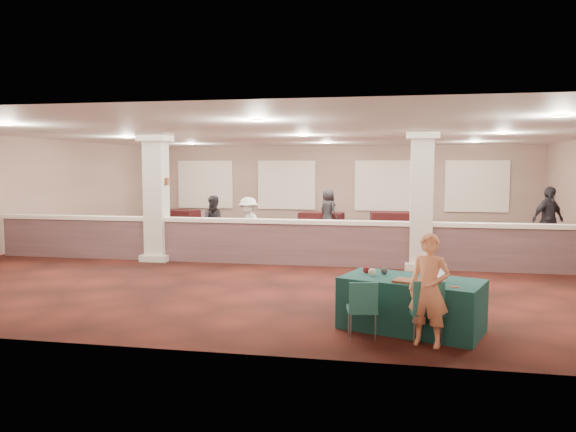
% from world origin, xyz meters
% --- Properties ---
extents(ground, '(16.00, 16.00, 0.00)m').
position_xyz_m(ground, '(0.00, 0.00, 0.00)').
color(ground, '#441611').
rests_on(ground, ground).
extents(wall_back, '(16.00, 0.04, 3.20)m').
position_xyz_m(wall_back, '(0.00, 8.00, 1.60)').
color(wall_back, '#83665A').
rests_on(wall_back, ground).
extents(wall_front, '(16.00, 0.04, 3.20)m').
position_xyz_m(wall_front, '(0.00, -8.00, 1.60)').
color(wall_front, '#83665A').
rests_on(wall_front, ground).
extents(wall_left, '(0.04, 16.00, 3.20)m').
position_xyz_m(wall_left, '(-8.00, 0.00, 1.60)').
color(wall_left, '#83665A').
rests_on(wall_left, ground).
extents(ceiling, '(16.00, 16.00, 0.02)m').
position_xyz_m(ceiling, '(0.00, 0.00, 3.20)').
color(ceiling, silver).
rests_on(ceiling, wall_back).
extents(partition_wall, '(15.60, 0.28, 1.10)m').
position_xyz_m(partition_wall, '(0.00, -1.50, 0.57)').
color(partition_wall, '#503636').
rests_on(partition_wall, ground).
extents(column_left, '(0.72, 0.72, 3.20)m').
position_xyz_m(column_left, '(-3.50, -1.50, 1.64)').
color(column_left, silver).
rests_on(column_left, ground).
extents(column_right, '(0.72, 0.72, 3.20)m').
position_xyz_m(column_right, '(3.00, -1.50, 1.64)').
color(column_right, silver).
rests_on(column_right, ground).
extents(sconce_left, '(0.12, 0.12, 0.18)m').
position_xyz_m(sconce_left, '(-3.78, -1.50, 2.00)').
color(sconce_left, brown).
rests_on(sconce_left, column_left).
extents(sconce_right, '(0.12, 0.12, 0.18)m').
position_xyz_m(sconce_right, '(-3.22, -1.50, 2.00)').
color(sconce_right, brown).
rests_on(sconce_right, column_left).
extents(near_table, '(2.19, 1.58, 0.76)m').
position_xyz_m(near_table, '(2.66, -6.50, 0.38)').
color(near_table, '#0E3532').
rests_on(near_table, ground).
extents(conf_chair_main, '(0.49, 0.49, 0.87)m').
position_xyz_m(conf_chair_main, '(2.85, -7.08, 0.51)').
color(conf_chair_main, '#1C524F').
rests_on(conf_chair_main, ground).
extents(conf_chair_side, '(0.47, 0.47, 0.82)m').
position_xyz_m(conf_chair_side, '(1.99, -7.08, 0.48)').
color(conf_chair_side, '#1C524F').
rests_on(conf_chair_side, ground).
extents(woman, '(0.63, 0.53, 1.51)m').
position_xyz_m(woman, '(2.87, -7.20, 0.75)').
color(woman, '#FFA16E').
rests_on(woman, ground).
extents(far_table_front_left, '(1.83, 1.32, 0.67)m').
position_xyz_m(far_table_front_left, '(-5.04, 2.36, 0.33)').
color(far_table_front_left, black).
rests_on(far_table_front_left, ground).
extents(far_table_front_center, '(2.14, 1.48, 0.79)m').
position_xyz_m(far_table_front_center, '(-0.39, 0.71, 0.39)').
color(far_table_front_center, black).
rests_on(far_table_front_center, ground).
extents(far_table_front_right, '(1.87, 1.06, 0.73)m').
position_xyz_m(far_table_front_right, '(6.50, 1.33, 0.36)').
color(far_table_front_right, black).
rests_on(far_table_front_right, ground).
extents(far_table_back_left, '(1.74, 1.20, 0.64)m').
position_xyz_m(far_table_back_left, '(-6.04, 6.27, 0.32)').
color(far_table_back_left, black).
rests_on(far_table_back_left, ground).
extents(far_table_back_center, '(1.69, 0.98, 0.65)m').
position_xyz_m(far_table_back_center, '(-0.29, 5.94, 0.33)').
color(far_table_back_center, black).
rests_on(far_table_back_center, ground).
extents(far_table_back_right, '(1.97, 1.14, 0.76)m').
position_xyz_m(far_table_back_right, '(2.50, 5.39, 0.38)').
color(far_table_back_right, black).
rests_on(far_table_back_right, ground).
extents(attendee_a, '(0.85, 0.65, 1.56)m').
position_xyz_m(attendee_a, '(-2.53, 0.20, 0.78)').
color(attendee_a, black).
rests_on(attendee_a, ground).
extents(attendee_b, '(1.03, 1.01, 1.54)m').
position_xyz_m(attendee_b, '(-1.51, 0.00, 0.77)').
color(attendee_b, silver).
rests_on(attendee_b, ground).
extents(attendee_c, '(1.18, 1.03, 1.84)m').
position_xyz_m(attendee_c, '(6.50, 1.50, 0.92)').
color(attendee_c, black).
rests_on(attendee_c, ground).
extents(attendee_d, '(0.85, 0.81, 1.55)m').
position_xyz_m(attendee_d, '(0.02, 5.42, 0.78)').
color(attendee_d, black).
rests_on(attendee_d, ground).
extents(laptop_base, '(0.40, 0.34, 0.02)m').
position_xyz_m(laptop_base, '(2.94, -6.65, 0.77)').
color(laptop_base, silver).
rests_on(laptop_base, near_table).
extents(laptop_screen, '(0.33, 0.12, 0.23)m').
position_xyz_m(laptop_screen, '(2.98, -6.54, 0.89)').
color(laptop_screen, silver).
rests_on(laptop_screen, near_table).
extents(screen_glow, '(0.30, 0.11, 0.20)m').
position_xyz_m(screen_glow, '(2.98, -6.55, 0.88)').
color(screen_glow, '#B1BAD5').
rests_on(screen_glow, near_table).
extents(knitting, '(0.50, 0.43, 0.03)m').
position_xyz_m(knitting, '(2.63, -6.76, 0.77)').
color(knitting, '#AF4C1C').
rests_on(knitting, near_table).
extents(yarn_cream, '(0.11, 0.11, 0.11)m').
position_xyz_m(yarn_cream, '(2.09, -6.41, 0.82)').
color(yarn_cream, beige).
rests_on(yarn_cream, near_table).
extents(yarn_red, '(0.10, 0.10, 0.10)m').
position_xyz_m(yarn_red, '(1.99, -6.21, 0.81)').
color(yarn_red, '#5F1315').
rests_on(yarn_red, near_table).
extents(yarn_grey, '(0.11, 0.11, 0.11)m').
position_xyz_m(yarn_grey, '(2.26, -6.23, 0.81)').
color(yarn_grey, '#46454A').
rests_on(yarn_grey, near_table).
extents(scissors, '(0.13, 0.07, 0.01)m').
position_xyz_m(scissors, '(3.21, -7.00, 0.77)').
color(scissors, red).
rests_on(scissors, near_table).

